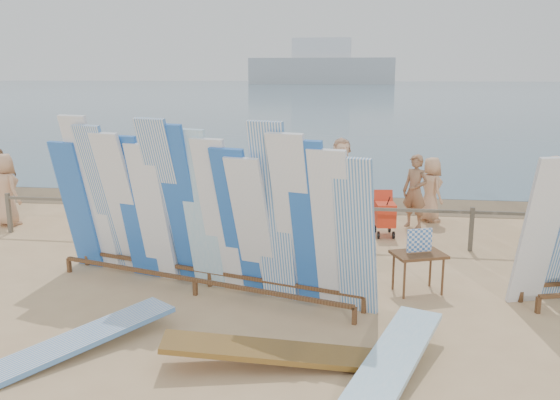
% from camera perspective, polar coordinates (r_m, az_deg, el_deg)
% --- Properties ---
extents(ground, '(160.00, 160.00, 0.00)m').
position_cam_1_polar(ground, '(9.73, -3.26, -9.06)').
color(ground, tan).
rests_on(ground, ground).
extents(ocean, '(320.00, 240.00, 0.02)m').
position_cam_1_polar(ocean, '(136.95, 7.46, 10.57)').
color(ocean, '#405F74').
rests_on(ocean, ground).
extents(wet_sand_strip, '(40.00, 2.60, 0.01)m').
position_cam_1_polar(wet_sand_strip, '(16.57, 1.62, -0.11)').
color(wet_sand_strip, brown).
rests_on(wet_sand_strip, ground).
extents(distant_ship, '(45.00, 8.00, 14.00)m').
position_cam_1_polar(distant_ship, '(189.40, 4.01, 12.66)').
color(distant_ship, '#999EA3').
rests_on(distant_ship, ocean).
extents(fence, '(12.08, 0.08, 0.90)m').
position_cam_1_polar(fence, '(12.37, -0.57, -1.35)').
color(fence, '#665D4D').
rests_on(fence, ground).
extents(main_surfboard_rack, '(5.71, 2.29, 2.85)m').
position_cam_1_polar(main_surfboard_rack, '(9.59, -7.71, -1.45)').
color(main_surfboard_rack, brown).
rests_on(main_surfboard_rack, ground).
extents(vendor_table, '(0.96, 0.83, 1.08)m').
position_cam_1_polar(vendor_table, '(9.94, 13.12, -6.72)').
color(vendor_table, brown).
rests_on(vendor_table, ground).
extents(flat_board_c, '(2.75, 0.99, 0.37)m').
position_cam_1_polar(flat_board_c, '(7.55, -0.74, -15.61)').
color(flat_board_c, brown).
rests_on(flat_board_c, ground).
extents(flat_board_b, '(1.46, 2.72, 0.37)m').
position_cam_1_polar(flat_board_b, '(7.37, 10.46, -16.58)').
color(flat_board_b, '#8FC6E5').
rests_on(flat_board_b, ground).
extents(flat_board_e, '(2.04, 2.51, 0.29)m').
position_cam_1_polar(flat_board_e, '(8.31, -18.88, -13.59)').
color(flat_board_e, white).
rests_on(flat_board_e, ground).
extents(beach_chair_left, '(0.61, 0.63, 0.85)m').
position_cam_1_polar(beach_chair_left, '(13.15, -2.89, -2.26)').
color(beach_chair_left, red).
rests_on(beach_chair_left, ground).
extents(beach_chair_right, '(0.54, 0.55, 0.78)m').
position_cam_1_polar(beach_chair_right, '(13.37, 4.90, -2.14)').
color(beach_chair_right, red).
rests_on(beach_chair_right, ground).
extents(stroller, '(0.57, 0.76, 0.97)m').
position_cam_1_polar(stroller, '(13.21, 10.02, -1.74)').
color(stroller, red).
rests_on(stroller, ground).
extents(beachgoer_11, '(1.72, 0.80, 1.79)m').
position_cam_1_polar(beachgoer_11, '(16.26, -15.71, 2.40)').
color(beachgoer_11, beige).
rests_on(beachgoer_11, ground).
extents(beachgoer_5, '(1.76, 1.20, 1.82)m').
position_cam_1_polar(beachgoer_5, '(16.11, 5.94, 2.76)').
color(beachgoer_5, beige).
rests_on(beachgoer_5, ground).
extents(beachgoer_1, '(0.49, 0.65, 1.58)m').
position_cam_1_polar(beachgoer_1, '(14.71, -13.89, 1.10)').
color(beachgoer_1, '#8C6042').
rests_on(beachgoer_1, ground).
extents(beachgoer_3, '(1.23, 0.70, 1.78)m').
position_cam_1_polar(beachgoer_3, '(14.88, -9.68, 1.81)').
color(beachgoer_3, tan).
rests_on(beachgoer_3, ground).
extents(beachgoer_extra_1, '(0.65, 0.99, 1.56)m').
position_cam_1_polar(beachgoer_extra_1, '(17.52, -25.24, 2.00)').
color(beachgoer_extra_1, '#8C6042').
rests_on(beachgoer_extra_1, ground).
extents(beachgoer_9, '(1.08, 0.88, 1.57)m').
position_cam_1_polar(beachgoer_9, '(15.77, 24.74, 1.04)').
color(beachgoer_9, tan).
rests_on(beachgoer_9, ground).
extents(beachgoer_4, '(1.06, 0.46, 1.80)m').
position_cam_1_polar(beachgoer_4, '(13.00, 0.07, 0.55)').
color(beachgoer_4, '#8C6042').
rests_on(beachgoer_4, ground).
extents(beachgoer_6, '(0.64, 0.84, 1.56)m').
position_cam_1_polar(beachgoer_6, '(14.66, 14.33, 1.00)').
color(beachgoer_6, tan).
rests_on(beachgoer_6, ground).
extents(beachgoer_0, '(0.92, 0.74, 1.70)m').
position_cam_1_polar(beachgoer_0, '(15.21, -24.90, 0.90)').
color(beachgoer_0, tan).
rests_on(beachgoer_0, ground).
extents(beachgoer_7, '(0.70, 0.65, 1.70)m').
position_cam_1_polar(beachgoer_7, '(13.93, 12.87, 0.81)').
color(beachgoer_7, '#8C6042').
rests_on(beachgoer_7, ground).
extents(beachgoer_8, '(0.94, 0.68, 1.76)m').
position_cam_1_polar(beachgoer_8, '(13.42, 24.81, -0.33)').
color(beachgoer_8, beige).
rests_on(beachgoer_8, ground).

